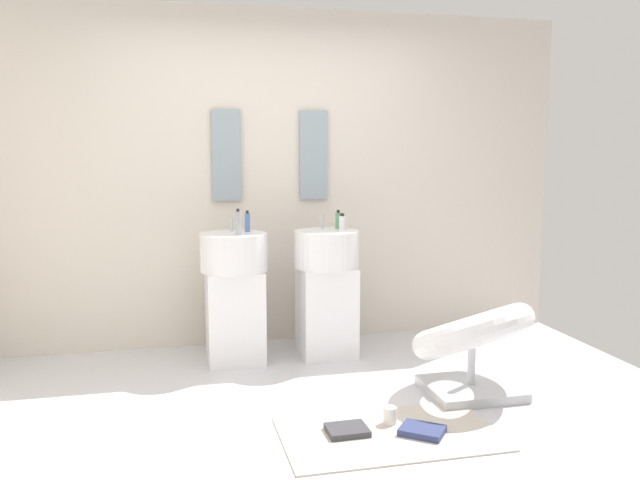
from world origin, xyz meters
The scene contains 15 objects.
ground_plane centered at (0.00, 0.00, -0.02)m, with size 4.80×3.60×0.04m, color silver.
rear_partition centered at (0.00, 1.65, 1.30)m, with size 4.80×0.10×2.60m, color beige.
pedestal_sink_left centered at (-0.34, 1.15, 0.51)m, with size 0.48×0.48×1.03m.
pedestal_sink_right centered at (0.34, 1.15, 0.51)m, with size 0.48×0.48×1.03m.
vanity_mirror_left centered at (-0.34, 1.58, 1.48)m, with size 0.22×0.03×0.69m, color #8C9EA8.
vanity_mirror_right centered at (0.34, 1.58, 1.48)m, with size 0.22×0.03×0.69m, color #8C9EA8.
lounge_chair centered at (1.03, 0.15, 0.35)m, with size 1.06×1.06×0.65m.
area_rug centered at (0.33, -0.32, 0.01)m, with size 1.16×0.69×0.01m, color beige.
magazine_navy centered at (0.50, -0.36, 0.03)m, with size 0.23×0.18×0.04m, color navy.
magazine_charcoal centered at (0.11, -0.26, 0.03)m, with size 0.22×0.18×0.03m, color #38383D.
coffee_mug centered at (0.37, -0.20, 0.06)m, with size 0.08×0.08×0.09m, color white.
soap_bottle_grey centered at (-0.32, 1.03, 1.02)m, with size 0.04×0.04×0.18m.
soap_bottle_green centered at (0.45, 1.24, 1.00)m, with size 0.04×0.04×0.14m.
soap_bottle_blue centered at (-0.23, 1.21, 1.00)m, with size 0.04×0.04×0.15m.
soap_bottle_white centered at (0.47, 1.17, 0.99)m, with size 0.05×0.05×0.12m.
Camera 1 is at (-0.81, -3.50, 1.52)m, focal length 36.88 mm.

